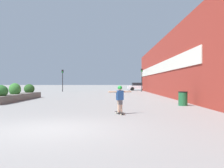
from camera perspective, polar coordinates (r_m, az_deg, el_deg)
The scene contains 10 objects.
ground_plane at distance 7.55m, azimuth -14.21°, elevation -10.04°, with size 300.00×300.00×0.00m, color gray.
building_wall_right at distance 24.56m, azimuth 12.79°, elevation 3.97°, with size 0.67×42.15×5.88m.
planter_box at distance 20.35m, azimuth -21.11°, elevation -2.36°, with size 1.26×8.32×1.33m.
skateboard at distance 10.79m, azimuth 1.81°, elevation -6.55°, with size 0.45×0.77×0.09m.
skateboarder at distance 10.73m, azimuth 1.81°, elevation -2.77°, with size 1.01×0.47×1.14m.
trash_bin at distance 15.34m, azimuth 15.90°, elevation -3.21°, with size 0.55×0.55×0.84m.
car_leftmost at distance 47.43m, azimuth 17.11°, elevation -0.45°, with size 4.60×1.89×1.47m.
car_center_left at distance 44.59m, azimuth 6.21°, elevation -0.53°, with size 4.20×1.93×1.38m.
traffic_light_left at distance 38.76m, azimuth -11.24°, elevation 1.66°, with size 0.28×0.30×3.36m.
traffic_light_right at distance 38.24m, azimuth 6.82°, elevation 1.83°, with size 0.28×0.30×3.51m.
Camera 1 is at (1.89, -7.18, 1.35)m, focal length 40.00 mm.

